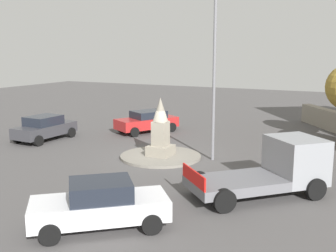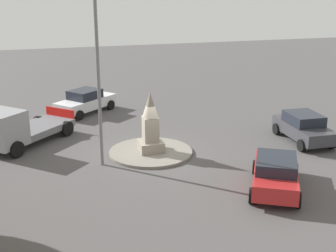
% 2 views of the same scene
% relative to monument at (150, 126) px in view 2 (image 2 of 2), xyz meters
% --- Properties ---
extents(ground_plane, '(80.00, 80.00, 0.00)m').
position_rel_monument_xyz_m(ground_plane, '(0.00, 0.00, -1.46)').
color(ground_plane, '#4F4C4C').
extents(traffic_island, '(4.25, 4.25, 0.13)m').
position_rel_monument_xyz_m(traffic_island, '(0.00, 0.00, -1.39)').
color(traffic_island, gray).
rests_on(traffic_island, ground).
extents(monument, '(1.19, 1.19, 3.05)m').
position_rel_monument_xyz_m(monument, '(0.00, 0.00, 0.00)').
color(monument, gray).
rests_on(monument, traffic_island).
extents(streetlamp, '(3.86, 0.28, 8.97)m').
position_rel_monument_xyz_m(streetlamp, '(-0.82, 2.59, 3.90)').
color(streetlamp, slate).
rests_on(streetlamp, ground).
extents(car_dark_grey_waiting, '(4.09, 2.09, 1.55)m').
position_rel_monument_xyz_m(car_dark_grey_waiting, '(-0.48, -8.46, -0.66)').
color(car_dark_grey_waiting, '#38383D').
rests_on(car_dark_grey_waiting, ground).
extents(car_red_parked_right, '(4.55, 3.58, 1.48)m').
position_rel_monument_xyz_m(car_red_parked_right, '(-5.58, -3.98, -0.68)').
color(car_red_parked_right, '#B22323').
rests_on(car_red_parked_right, ground).
extents(car_white_far_side, '(4.07, 4.38, 1.56)m').
position_rel_monument_xyz_m(car_white_far_side, '(8.50, 2.32, -0.67)').
color(car_white_far_side, silver).
rests_on(car_white_far_side, ground).
extents(truck_grey_parked_left, '(5.29, 5.25, 2.19)m').
position_rel_monument_xyz_m(truck_grey_parked_left, '(2.78, 6.60, -0.41)').
color(truck_grey_parked_left, gray).
rests_on(truck_grey_parked_left, ground).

